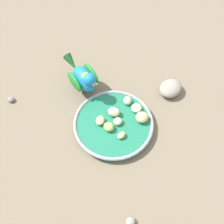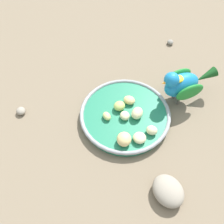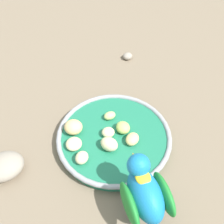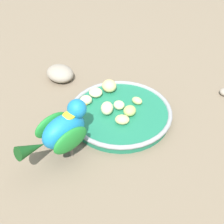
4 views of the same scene
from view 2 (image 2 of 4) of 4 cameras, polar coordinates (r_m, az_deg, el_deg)
ground_plane at (r=0.71m, az=2.66°, el=-2.11°), size 4.00×4.00×0.00m
feeding_bowl at (r=0.71m, az=2.82°, el=-0.67°), size 0.24×0.24×0.02m
apple_piece_0 at (r=0.70m, az=1.59°, el=1.32°), size 0.04×0.04×0.02m
apple_piece_1 at (r=0.67m, az=8.48°, el=-3.94°), size 0.03×0.03×0.02m
apple_piece_2 at (r=0.72m, az=3.73°, el=2.55°), size 0.04×0.03×0.02m
apple_piece_3 at (r=0.69m, az=5.41°, el=-0.25°), size 0.03×0.04×0.03m
apple_piece_4 at (r=0.64m, az=2.59°, el=-5.85°), size 0.05×0.05×0.03m
apple_piece_5 at (r=0.69m, az=-1.13°, el=-0.88°), size 0.03×0.03×0.02m
apple_piece_6 at (r=0.69m, az=2.76°, el=-0.60°), size 0.04×0.04×0.02m
apple_piece_7 at (r=0.65m, az=5.93°, el=-5.53°), size 0.03×0.03×0.02m
parrot at (r=0.72m, az=14.93°, el=5.92°), size 0.12×0.15×0.12m
rock_large at (r=0.62m, az=11.95°, el=-16.23°), size 0.10×0.09×0.04m
pebble_0 at (r=0.76m, az=-18.96°, el=0.20°), size 0.03×0.03×0.02m
pebble_1 at (r=0.93m, az=12.39°, el=14.42°), size 0.03×0.03×0.02m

